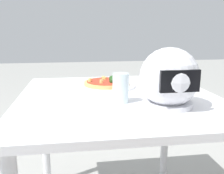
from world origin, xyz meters
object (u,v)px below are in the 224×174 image
Objects in this scene: dining_table at (118,113)px; pizza at (107,83)px; drinking_glass at (121,88)px; motorcycle_helmet at (169,79)px.

pizza is at bearing -81.52° from dining_table.
pizza is 1.93× the size of drinking_glass.
dining_table is 0.33m from motorcycle_helmet.
pizza reaches higher than dining_table.
motorcycle_helmet is at bearing 117.53° from pizza.
drinking_glass is at bearing 85.77° from dining_table.
pizza is 1.02× the size of motorcycle_helmet.
motorcycle_helmet is at bearing 155.98° from drinking_glass.
dining_table is 4.06× the size of motorcycle_helmet.
dining_table is at bearing -48.61° from motorcycle_helmet.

